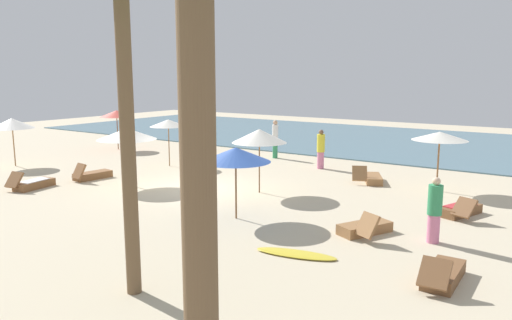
{
  "coord_description": "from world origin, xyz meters",
  "views": [
    {
      "loc": [
        12.07,
        -13.51,
        4.22
      ],
      "look_at": [
        1.98,
        1.19,
        1.1
      ],
      "focal_mm": 34.29,
      "sensor_mm": 36.0,
      "label": 1
    }
  ],
  "objects_px": {
    "person_2": "(275,139)",
    "umbrella_2": "(168,123)",
    "umbrella_1": "(440,136)",
    "lounger_1": "(460,210)",
    "umbrella_3": "(117,114)",
    "lounger_3": "(32,184)",
    "person_1": "(321,149)",
    "umbrella_6": "(12,123)",
    "lounger_5": "(443,274)",
    "person_0": "(435,210)",
    "lounger_4": "(372,178)",
    "lounger_2": "(365,228)",
    "umbrella_0": "(259,136)",
    "surfboard": "(296,254)",
    "lounger_0": "(91,175)",
    "umbrella_4": "(127,134)",
    "umbrella_5": "(236,155)"
  },
  "relations": [
    {
      "from": "umbrella_6",
      "to": "lounger_3",
      "type": "distance_m",
      "value": 5.72
    },
    {
      "from": "umbrella_1",
      "to": "umbrella_6",
      "type": "height_order",
      "value": "umbrella_6"
    },
    {
      "from": "lounger_3",
      "to": "person_1",
      "type": "xyz_separation_m",
      "value": [
        7.11,
        9.68,
        0.72
      ]
    },
    {
      "from": "umbrella_3",
      "to": "person_2",
      "type": "xyz_separation_m",
      "value": [
        9.02,
        2.57,
        -1.03
      ]
    },
    {
      "from": "umbrella_3",
      "to": "lounger_4",
      "type": "relative_size",
      "value": 1.27
    },
    {
      "from": "umbrella_1",
      "to": "lounger_5",
      "type": "bearing_deg",
      "value": -74.77
    },
    {
      "from": "umbrella_5",
      "to": "lounger_3",
      "type": "distance_m",
      "value": 8.9
    },
    {
      "from": "umbrella_3",
      "to": "person_2",
      "type": "bearing_deg",
      "value": 15.87
    },
    {
      "from": "umbrella_2",
      "to": "person_2",
      "type": "xyz_separation_m",
      "value": [
        2.9,
        4.68,
        -1.0
      ]
    },
    {
      "from": "umbrella_3",
      "to": "person_0",
      "type": "bearing_deg",
      "value": -17.39
    },
    {
      "from": "umbrella_3",
      "to": "lounger_1",
      "type": "height_order",
      "value": "umbrella_3"
    },
    {
      "from": "umbrella_4",
      "to": "lounger_2",
      "type": "bearing_deg",
      "value": -2.32
    },
    {
      "from": "lounger_5",
      "to": "lounger_0",
      "type": "bearing_deg",
      "value": 170.79
    },
    {
      "from": "umbrella_2",
      "to": "person_0",
      "type": "distance_m",
      "value": 13.68
    },
    {
      "from": "umbrella_1",
      "to": "lounger_3",
      "type": "xyz_separation_m",
      "value": [
        -12.63,
        -8.2,
        -1.85
      ]
    },
    {
      "from": "lounger_4",
      "to": "lounger_5",
      "type": "relative_size",
      "value": 1.02
    },
    {
      "from": "lounger_4",
      "to": "person_1",
      "type": "xyz_separation_m",
      "value": [
        -3.02,
        1.48,
        0.73
      ]
    },
    {
      "from": "umbrella_4",
      "to": "lounger_5",
      "type": "bearing_deg",
      "value": -11.18
    },
    {
      "from": "lounger_5",
      "to": "person_0",
      "type": "distance_m",
      "value": 2.61
    },
    {
      "from": "umbrella_5",
      "to": "lounger_1",
      "type": "xyz_separation_m",
      "value": [
        5.43,
        4.1,
        -1.75
      ]
    },
    {
      "from": "lounger_0",
      "to": "person_0",
      "type": "relative_size",
      "value": 1.0
    },
    {
      "from": "umbrella_2",
      "to": "surfboard",
      "type": "xyz_separation_m",
      "value": [
        10.64,
        -6.65,
        -1.98
      ]
    },
    {
      "from": "umbrella_6",
      "to": "person_2",
      "type": "relative_size",
      "value": 1.15
    },
    {
      "from": "umbrella_5",
      "to": "umbrella_1",
      "type": "bearing_deg",
      "value": 60.24
    },
    {
      "from": "lounger_2",
      "to": "person_2",
      "type": "bearing_deg",
      "value": 133.55
    },
    {
      "from": "umbrella_5",
      "to": "person_2",
      "type": "height_order",
      "value": "umbrella_5"
    },
    {
      "from": "umbrella_0",
      "to": "lounger_5",
      "type": "relative_size",
      "value": 1.35
    },
    {
      "from": "umbrella_1",
      "to": "lounger_3",
      "type": "height_order",
      "value": "umbrella_1"
    },
    {
      "from": "umbrella_2",
      "to": "umbrella_3",
      "type": "height_order",
      "value": "umbrella_3"
    },
    {
      "from": "lounger_5",
      "to": "person_0",
      "type": "xyz_separation_m",
      "value": [
        -0.83,
        2.38,
        0.68
      ]
    },
    {
      "from": "umbrella_3",
      "to": "lounger_2",
      "type": "height_order",
      "value": "umbrella_3"
    },
    {
      "from": "umbrella_2",
      "to": "lounger_0",
      "type": "relative_size",
      "value": 1.28
    },
    {
      "from": "person_2",
      "to": "umbrella_2",
      "type": "bearing_deg",
      "value": -121.75
    },
    {
      "from": "umbrella_1",
      "to": "person_0",
      "type": "bearing_deg",
      "value": -76.41
    },
    {
      "from": "umbrella_0",
      "to": "lounger_3",
      "type": "distance_m",
      "value": 8.76
    },
    {
      "from": "person_2",
      "to": "surfboard",
      "type": "xyz_separation_m",
      "value": [
        7.74,
        -11.33,
        -0.97
      ]
    },
    {
      "from": "lounger_0",
      "to": "lounger_4",
      "type": "distance_m",
      "value": 11.36
    },
    {
      "from": "umbrella_1",
      "to": "lounger_1",
      "type": "distance_m",
      "value": 3.72
    },
    {
      "from": "umbrella_0",
      "to": "umbrella_1",
      "type": "xyz_separation_m",
      "value": [
        5.23,
        3.91,
        -0.04
      ]
    },
    {
      "from": "lounger_5",
      "to": "lounger_2",
      "type": "bearing_deg",
      "value": 140.99
    },
    {
      "from": "umbrella_6",
      "to": "lounger_1",
      "type": "distance_m",
      "value": 19.39
    },
    {
      "from": "lounger_2",
      "to": "lounger_3",
      "type": "distance_m",
      "value": 12.52
    },
    {
      "from": "umbrella_6",
      "to": "lounger_0",
      "type": "xyz_separation_m",
      "value": [
        5.39,
        0.17,
        -1.83
      ]
    },
    {
      "from": "umbrella_2",
      "to": "umbrella_4",
      "type": "xyz_separation_m",
      "value": [
        1.6,
        -3.85,
        -0.01
      ]
    },
    {
      "from": "umbrella_3",
      "to": "lounger_5",
      "type": "relative_size",
      "value": 1.3
    },
    {
      "from": "lounger_2",
      "to": "person_2",
      "type": "distance_m",
      "value": 12.34
    },
    {
      "from": "umbrella_0",
      "to": "surfboard",
      "type": "relative_size",
      "value": 1.13
    },
    {
      "from": "lounger_3",
      "to": "surfboard",
      "type": "relative_size",
      "value": 0.86
    },
    {
      "from": "umbrella_3",
      "to": "person_1",
      "type": "distance_m",
      "value": 12.38
    },
    {
      "from": "umbrella_1",
      "to": "umbrella_3",
      "type": "relative_size",
      "value": 0.98
    }
  ]
}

